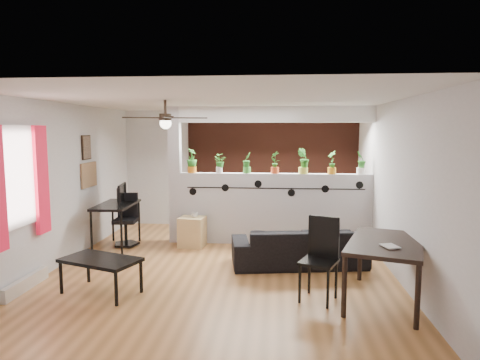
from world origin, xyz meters
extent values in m
cube|color=#9D6533|center=(0.00, 0.00, -0.05)|extent=(6.30, 7.10, 0.10)
cube|color=#B7B7BA|center=(0.00, 3.02, 1.30)|extent=(6.30, 0.04, 2.90)
cube|color=#B7B7BA|center=(0.00, -3.02, 1.30)|extent=(6.30, 0.04, 2.90)
cube|color=#B7B7BA|center=(-2.62, 0.00, 1.30)|extent=(0.04, 7.10, 2.90)
cube|color=#B7B7BA|center=(2.62, 0.00, 1.30)|extent=(0.04, 7.10, 2.90)
cube|color=white|center=(0.00, 0.00, 2.65)|extent=(6.30, 7.10, 0.10)
cube|color=#BCBCC1|center=(0.80, 1.50, 0.68)|extent=(3.60, 0.18, 1.35)
cube|color=white|center=(0.80, 1.50, 2.45)|extent=(3.60, 0.18, 0.30)
cube|color=#BCBCC1|center=(-1.11, 1.50, 1.30)|extent=(0.22, 0.20, 2.60)
cube|color=brown|center=(0.80, 2.97, 1.30)|extent=(3.90, 0.05, 2.60)
cube|color=black|center=(0.80, 1.40, 1.08)|extent=(3.31, 0.01, 0.02)
cylinder|color=black|center=(-0.75, 1.40, 1.00)|extent=(0.14, 0.01, 0.14)
cylinder|color=black|center=(-0.13, 1.40, 1.08)|extent=(0.14, 0.01, 0.14)
cylinder|color=black|center=(0.49, 1.40, 1.16)|extent=(0.14, 0.01, 0.14)
cylinder|color=black|center=(1.11, 1.40, 1.00)|extent=(0.14, 0.01, 0.14)
cylinder|color=black|center=(1.73, 1.40, 1.08)|extent=(0.14, 0.01, 0.14)
cylinder|color=black|center=(2.35, 1.40, 1.16)|extent=(0.14, 0.01, 0.14)
cube|color=white|center=(-2.58, -1.20, 1.55)|extent=(0.02, 0.95, 1.25)
cube|color=white|center=(-2.57, -1.20, 1.55)|extent=(0.04, 1.05, 1.35)
cube|color=red|center=(-2.53, -0.70, 1.45)|extent=(0.06, 0.30, 1.55)
cube|color=silver|center=(-2.54, -1.20, 0.09)|extent=(0.08, 1.00, 0.18)
cube|color=olive|center=(-2.58, 0.95, 1.35)|extent=(0.03, 0.60, 0.45)
cube|color=#8C7259|center=(-2.58, 0.90, 1.85)|extent=(0.03, 0.30, 0.40)
cube|color=black|center=(-2.58, 0.90, 1.85)|extent=(0.02, 0.34, 0.44)
cylinder|color=black|center=(-0.80, -0.30, 2.50)|extent=(0.04, 0.04, 0.20)
cylinder|color=black|center=(-0.80, -0.30, 2.35)|extent=(0.18, 0.18, 0.10)
sphere|color=white|center=(-0.80, -0.30, 2.26)|extent=(0.17, 0.17, 0.17)
cube|color=black|center=(-0.48, -0.18, 2.34)|extent=(0.55, 0.29, 0.01)
cube|color=black|center=(-0.92, 0.02, 2.34)|extent=(0.29, 0.55, 0.01)
cube|color=black|center=(-1.12, -0.42, 2.34)|extent=(0.55, 0.29, 0.01)
cube|color=black|center=(-0.68, -0.62, 2.34)|extent=(0.29, 0.55, 0.01)
cylinder|color=orange|center=(-0.78, 1.50, 1.41)|extent=(0.17, 0.17, 0.12)
imported|color=#195719|center=(-0.78, 1.50, 1.63)|extent=(0.21, 0.25, 0.36)
cylinder|color=silver|center=(-0.25, 1.50, 1.41)|extent=(0.12, 0.12, 0.12)
imported|color=#195719|center=(-0.25, 1.50, 1.58)|extent=(0.21, 0.19, 0.26)
cylinder|color=green|center=(0.27, 1.50, 1.41)|extent=(0.14, 0.14, 0.12)
imported|color=#195719|center=(0.27, 1.50, 1.60)|extent=(0.25, 0.26, 0.30)
cylinder|color=#CD4920|center=(0.80, 1.50, 1.41)|extent=(0.15, 0.15, 0.12)
imported|color=#195719|center=(0.80, 1.50, 1.61)|extent=(0.27, 0.28, 0.33)
cylinder|color=#E6E451|center=(1.33, 1.50, 1.41)|extent=(0.18, 0.18, 0.12)
imported|color=#195719|center=(1.33, 1.50, 1.64)|extent=(0.27, 0.23, 0.38)
cylinder|color=orange|center=(1.85, 1.50, 1.41)|extent=(0.16, 0.16, 0.12)
imported|color=#195719|center=(1.85, 1.50, 1.62)|extent=(0.25, 0.27, 0.33)
cylinder|color=white|center=(2.38, 1.50, 1.41)|extent=(0.15, 0.15, 0.12)
imported|color=#195719|center=(2.38, 1.50, 1.61)|extent=(0.28, 0.27, 0.33)
imported|color=black|center=(1.20, 0.23, 0.29)|extent=(2.11, 1.09, 0.59)
cube|color=tan|center=(-0.72, 1.16, 0.28)|extent=(0.50, 0.45, 0.55)
imported|color=gray|center=(-0.67, 1.16, 0.60)|extent=(0.12, 0.12, 0.09)
cube|color=black|center=(-2.07, 0.91, 0.81)|extent=(0.65, 1.17, 0.04)
cylinder|color=black|center=(-2.31, 0.37, 0.39)|extent=(0.04, 0.04, 0.79)
cylinder|color=black|center=(-1.79, 0.39, 0.39)|extent=(0.04, 0.04, 0.79)
cylinder|color=black|center=(-2.35, 1.44, 0.39)|extent=(0.04, 0.04, 0.79)
cylinder|color=black|center=(-1.83, 1.46, 0.39)|extent=(0.04, 0.04, 0.79)
imported|color=black|center=(-2.07, 1.06, 0.92)|extent=(0.34, 0.11, 0.19)
cylinder|color=black|center=(-1.97, 1.09, 0.04)|extent=(0.50, 0.50, 0.04)
cylinder|color=black|center=(-1.97, 1.09, 0.25)|extent=(0.06, 0.06, 0.42)
cube|color=black|center=(-1.97, 1.09, 0.48)|extent=(0.43, 0.43, 0.07)
cube|color=black|center=(-1.98, 1.27, 0.75)|extent=(0.39, 0.08, 0.46)
cube|color=black|center=(2.21, -1.16, 0.75)|extent=(1.26, 1.62, 0.05)
cylinder|color=black|center=(1.63, -1.68, 0.36)|extent=(0.06, 0.06, 0.73)
cylinder|color=black|center=(2.37, -1.92, 0.36)|extent=(0.06, 0.06, 0.73)
cylinder|color=black|center=(2.05, -0.40, 0.36)|extent=(0.06, 0.06, 0.73)
cylinder|color=black|center=(2.79, -0.64, 0.36)|extent=(0.06, 0.06, 0.73)
imported|color=gray|center=(2.11, -1.46, 0.79)|extent=(0.22, 0.26, 0.02)
cube|color=black|center=(1.38, -1.22, 0.51)|extent=(0.56, 0.56, 0.03)
cube|color=black|center=(1.45, -1.04, 0.79)|extent=(0.39, 0.19, 0.54)
cube|color=black|center=(1.14, -1.31, 0.25)|extent=(0.04, 0.04, 0.51)
cube|color=black|center=(1.47, -1.45, 0.25)|extent=(0.04, 0.04, 0.51)
cube|color=black|center=(1.28, -0.98, 0.52)|extent=(0.04, 0.04, 1.04)
cube|color=black|center=(1.61, -1.12, 0.52)|extent=(0.04, 0.04, 1.04)
cube|color=black|center=(-1.47, -1.21, 0.45)|extent=(1.15, 0.88, 0.05)
cylinder|color=black|center=(-2.00, -1.28, 0.21)|extent=(0.05, 0.05, 0.43)
cylinder|color=black|center=(-1.12, -1.60, 0.21)|extent=(0.05, 0.05, 0.43)
cylinder|color=black|center=(-1.83, -0.82, 0.21)|extent=(0.05, 0.05, 0.43)
cylinder|color=black|center=(-0.95, -1.14, 0.21)|extent=(0.05, 0.05, 0.43)
camera|label=1|loc=(0.85, -6.51, 2.16)|focal=32.00mm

